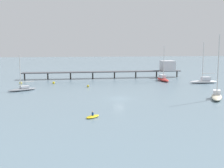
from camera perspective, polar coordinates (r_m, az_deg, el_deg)
ground_plane at (r=71.81m, az=1.33°, el=-2.75°), size 400.00×400.00×0.00m
pier at (r=113.77m, az=5.54°, el=2.99°), size 58.95×6.06×6.24m
sailboat_cream at (r=75.39m, az=19.24°, el=-2.01°), size 6.19×9.56×15.10m
sailboat_white at (r=102.46m, az=17.04°, el=0.61°), size 9.46×3.12×13.39m
sailboat_gray at (r=86.48m, az=-16.60°, el=-0.84°), size 8.01×6.24×9.93m
sailboat_red at (r=105.15m, az=9.62°, el=1.04°), size 3.06×9.17×11.96m
dinghy_yellow at (r=54.09m, az=-3.69°, el=-6.15°), size 3.17×3.23×1.14m
mooring_buoy_mid at (r=99.92m, az=-16.93°, el=0.21°), size 0.87×0.87×0.87m
mooring_buoy_near at (r=97.97m, az=-11.01°, el=0.23°), size 0.77×0.77×0.77m
mooring_buoy_far at (r=89.76m, az=-4.57°, el=-0.38°), size 0.69×0.69×0.69m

